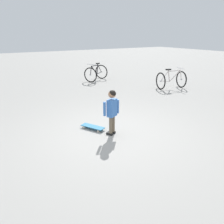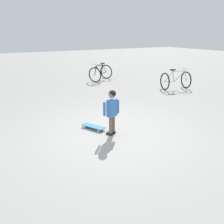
{
  "view_description": "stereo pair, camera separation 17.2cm",
  "coord_description": "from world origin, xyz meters",
  "px_view_note": "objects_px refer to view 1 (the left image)",
  "views": [
    {
      "loc": [
        2.49,
        4.01,
        2.25
      ],
      "look_at": [
        -0.02,
        -0.04,
        0.55
      ],
      "focal_mm": 35.79,
      "sensor_mm": 36.0,
      "label": 1
    },
    {
      "loc": [
        2.34,
        4.1,
        2.25
      ],
      "look_at": [
        -0.02,
        -0.04,
        0.55
      ],
      "focal_mm": 35.79,
      "sensor_mm": 36.0,
      "label": 2
    }
  ],
  "objects_px": {
    "bicycle_far": "(171,80)",
    "bicycle_near": "(96,73)",
    "skateboard": "(93,127)",
    "child_person": "(112,108)"
  },
  "relations": [
    {
      "from": "skateboard",
      "to": "bicycle_far",
      "type": "distance_m",
      "value": 5.2
    },
    {
      "from": "bicycle_far",
      "to": "bicycle_near",
      "type": "bearing_deg",
      "value": -58.86
    },
    {
      "from": "skateboard",
      "to": "child_person",
      "type": "bearing_deg",
      "value": 116.79
    },
    {
      "from": "child_person",
      "to": "bicycle_far",
      "type": "height_order",
      "value": "child_person"
    },
    {
      "from": "child_person",
      "to": "bicycle_near",
      "type": "height_order",
      "value": "child_person"
    },
    {
      "from": "skateboard",
      "to": "bicycle_near",
      "type": "bearing_deg",
      "value": -118.72
    },
    {
      "from": "skateboard",
      "to": "bicycle_far",
      "type": "xyz_separation_m",
      "value": [
        -4.76,
        -2.06,
        0.32
      ]
    },
    {
      "from": "child_person",
      "to": "skateboard",
      "type": "xyz_separation_m",
      "value": [
        0.25,
        -0.5,
        -0.6
      ]
    },
    {
      "from": "skateboard",
      "to": "bicycle_far",
      "type": "relative_size",
      "value": 0.53
    },
    {
      "from": "bicycle_near",
      "to": "bicycle_far",
      "type": "distance_m",
      "value": 3.69
    }
  ]
}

